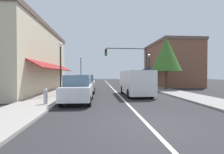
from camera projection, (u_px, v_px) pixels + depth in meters
ground_plane at (111, 87)px, 23.71m from camera, size 80.00×80.00×0.00m
sidewalk_left at (72, 87)px, 23.27m from camera, size 2.60×56.00×0.12m
sidewalk_right at (149, 86)px, 24.14m from camera, size 2.60×56.00×0.12m
lane_center_stripe at (111, 87)px, 23.71m from camera, size 0.14×52.00×0.01m
storefront_left_block at (27, 59)px, 16.95m from camera, size 5.99×14.20×6.70m
storefront_right_block at (170, 64)px, 26.41m from camera, size 6.97×10.20×6.79m
parked_car_nearest_left at (78, 89)px, 10.55m from camera, size 1.79×4.10×1.77m
parked_car_second_left at (86, 84)px, 16.30m from camera, size 1.81×4.11×1.77m
van_in_lane at (136, 82)px, 14.17m from camera, size 2.08×5.22×2.12m
traffic_signal_mast_arm at (132, 59)px, 22.59m from camera, size 5.86×0.50×5.61m
street_lamp_left_near at (61, 60)px, 13.35m from camera, size 0.36×0.36×4.40m
street_lamp_right_mid at (149, 65)px, 22.72m from camera, size 0.36×0.36×4.57m
street_lamp_left_far at (81, 66)px, 29.58m from camera, size 0.36×0.36×5.03m
tree_right_near at (166, 55)px, 18.82m from camera, size 3.49×3.49×6.00m
fire_hydrant at (46, 97)px, 9.42m from camera, size 0.22×0.22×0.87m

